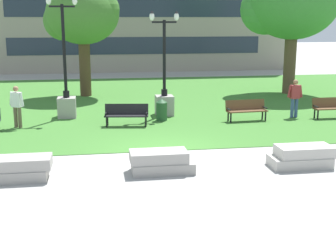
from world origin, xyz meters
The scene contains 15 objects.
ground_plane centered at (0.00, 0.00, 0.00)m, with size 140.00×140.00×0.00m, color #A3A09B.
grass_lawn centered at (0.00, 10.00, 0.01)m, with size 40.00×20.00×0.02m, color #3D752D.
concrete_block_center centered at (-4.37, -2.17, 0.31)m, with size 1.92×0.90×0.64m.
concrete_block_left centered at (-0.35, -2.15, 0.31)m, with size 1.85×0.90×0.64m.
concrete_block_right centered at (3.93, -2.27, 0.31)m, with size 1.85×0.90×0.64m.
park_bench_near_left centered at (-0.92, 4.00, 0.54)m, with size 1.86×0.78×0.90m.
park_bench_near_right centered at (8.31, 4.19, 0.54)m, with size 1.80×0.54×0.90m.
park_bench_far_left centered at (4.31, 4.21, 0.54)m, with size 1.83×0.66×0.90m.
lamp_post_right centered at (0.96, 5.97, 0.98)m, with size 1.32×0.80×4.70m.
lamp_post_left centered at (-3.45, 6.15, 1.10)m, with size 1.32×0.80×5.36m.
tree_far_right centered at (-2.75, 12.20, 4.58)m, with size 4.26×4.06×6.37m.
tree_far_left centered at (9.18, 11.28, 5.34)m, with size 5.57×5.30×7.66m.
trash_bin centered at (0.67, 4.81, 0.50)m, with size 0.49×0.49×0.96m.
person_bystander_near_lawn centered at (-5.32, 4.34, 0.98)m, with size 0.66×0.49×1.71m.
person_bystander_far_lawn centered at (6.67, 4.55, 0.98)m, with size 0.72×0.28×1.71m.
Camera 1 is at (-2.15, -15.00, 4.36)m, focal length 50.00 mm.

